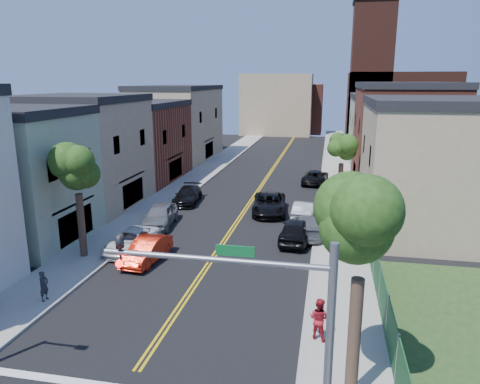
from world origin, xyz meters
The scene contains 30 objects.
sidewalk_left centered at (-7.90, 40.00, 0.07)m, with size 3.20×100.00×0.15m, color gray.
sidewalk_right centered at (7.90, 40.00, 0.07)m, with size 3.20×100.00×0.15m, color gray.
curb_left centered at (-6.15, 40.00, 0.07)m, with size 0.30×100.00×0.15m, color gray.
curb_right centered at (6.15, 40.00, 0.07)m, with size 0.30×100.00×0.15m, color gray.
bldg_left_palegrn centered at (-14.00, 16.00, 4.25)m, with size 9.00×8.00×8.50m, color gray.
bldg_left_tan_near centered at (-14.00, 25.00, 4.50)m, with size 9.00×10.00×9.00m, color #998466.
bldg_left_brick centered at (-14.00, 36.00, 4.00)m, with size 9.00×12.00×8.00m, color brown.
bldg_left_tan_far centered at (-14.00, 50.00, 4.75)m, with size 9.00×16.00×9.50m, color #998466.
bldg_right_tan centered at (14.00, 24.00, 4.50)m, with size 9.00×12.00×9.00m, color #998466.
bldg_right_brick centered at (14.00, 38.00, 5.00)m, with size 9.00×14.00×10.00m, color brown.
bldg_right_palegrn centered at (14.00, 52.00, 4.25)m, with size 9.00×12.00×8.50m, color gray.
church centered at (16.33, 67.07, 7.24)m, with size 16.20×14.20×22.60m.
backdrop_left centered at (-4.00, 82.00, 6.00)m, with size 14.00×8.00×12.00m, color #998466.
backdrop_center centered at (0.00, 86.00, 5.00)m, with size 10.00×8.00×10.00m, color brown.
fence_right centered at (9.50, 9.50, 1.10)m, with size 0.04×15.00×1.90m, color #143F1E.
tree_left_mid centered at (-7.88, 14.01, 6.58)m, with size 5.20×5.20×9.29m.
tree_right_corner centered at (7.93, 4.01, 7.31)m, with size 5.80×5.80×10.35m.
tree_right_far centered at (7.92, 30.01, 5.76)m, with size 4.40×4.40×8.03m.
traffic_signal centered at (5.87, -0.50, 4.79)m, with size 5.50×0.31×7.20m.
red_sedan centered at (-3.80, 14.19, 0.72)m, with size 1.52×4.35×1.43m, color red.
white_pickup centered at (-5.50, 15.68, 0.68)m, with size 2.26×4.90×1.36m, color silver.
grey_car_left centered at (-5.50, 20.85, 0.84)m, with size 1.98×4.92×1.67m, color slate.
black_car_left centered at (-5.50, 27.58, 0.71)m, with size 2.00×4.92×1.43m, color black.
grey_car_right centered at (5.50, 20.79, 0.73)m, with size 2.05×5.05×1.47m, color #5B5D63.
black_car_right centered at (4.83, 19.42, 0.83)m, with size 1.96×4.88×1.66m, color black.
silver_car_right centered at (5.06, 24.90, 0.72)m, with size 1.51×4.34×1.43m, color #B0B2B8.
dark_car_right_far centered at (5.50, 37.80, 0.74)m, with size 2.46×5.33×1.48m, color black.
black_suv_lane centered at (2.14, 25.87, 0.81)m, with size 2.67×5.79×1.61m, color black.
pedestrian_left centered at (-6.70, 8.24, 0.91)m, with size 0.55×0.36×1.52m, color #212128.
pedestrian_right centered at (6.70, 7.45, 1.06)m, with size 0.88×0.69×1.81m, color #A41924.
Camera 1 is at (6.78, -9.84, 10.75)m, focal length 33.64 mm.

